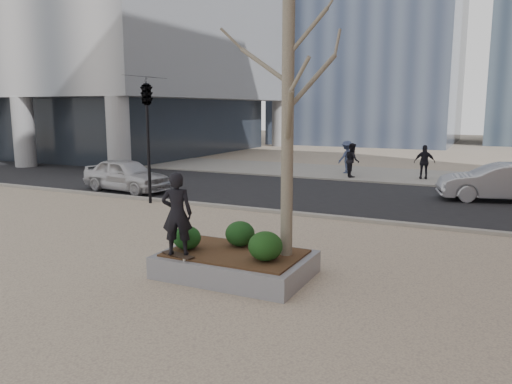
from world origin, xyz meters
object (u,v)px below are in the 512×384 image
at_px(planter, 236,264).
at_px(police_car, 126,175).
at_px(skateboard, 178,256).
at_px(skateboarder, 177,214).

relative_size(planter, police_car, 0.76).
relative_size(planter, skateboard, 3.85).
height_order(skateboarder, police_car, skateboarder).
height_order(skateboard, skateboarder, skateboarder).
bearing_deg(skateboard, planter, 53.04).
relative_size(skateboarder, police_car, 0.42).
bearing_deg(skateboarder, planter, -165.32).
bearing_deg(skateboarder, skateboard, -113.90).
height_order(skateboard, police_car, police_car).
xyz_separation_m(skateboard, skateboarder, (0.00, -0.00, 0.87)).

